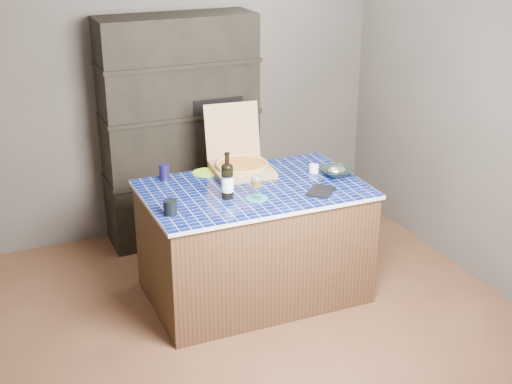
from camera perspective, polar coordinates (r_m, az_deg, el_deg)
name	(u,v)px	position (r m, az deg, el deg)	size (l,w,h in m)	color
room	(257,145)	(4.19, 0.08, 3.74)	(3.50, 3.50, 3.50)	brown
shelving_unit	(181,130)	(5.66, -6.04, 4.94)	(1.20, 0.41, 1.80)	black
kitchen_island	(254,242)	(4.92, -0.17, -4.00)	(1.47, 0.93, 0.81)	#4C2D1E
pizza_box	(241,163)	(5.02, -1.23, 2.30)	(0.44, 0.52, 0.44)	#AD7B59
mead_bottle	(227,180)	(4.55, -2.30, 0.93)	(0.08, 0.08, 0.31)	black
teal_trivet	(257,198)	(4.57, 0.06, -0.52)	(0.14, 0.14, 0.01)	#18817F
wine_glass	(257,182)	(4.53, 0.06, 0.83)	(0.07, 0.07, 0.17)	white
tumbler	(170,207)	(4.36, -6.88, -1.23)	(0.08, 0.08, 0.09)	black
dvd_case	(321,191)	(4.69, 5.22, 0.06)	(0.15, 0.21, 0.02)	black
bowl	(336,172)	(4.99, 6.46, 1.61)	(0.22, 0.22, 0.05)	black
foil_contents	(337,170)	(4.98, 6.46, 1.75)	(0.14, 0.11, 0.06)	silver
white_jar	(314,169)	(5.03, 4.65, 1.88)	(0.07, 0.07, 0.06)	white
navy_cup	(164,172)	(4.91, -7.34, 1.60)	(0.07, 0.07, 0.11)	black
green_trivet	(206,173)	(5.02, -4.05, 1.56)	(0.19, 0.19, 0.01)	#91C92B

